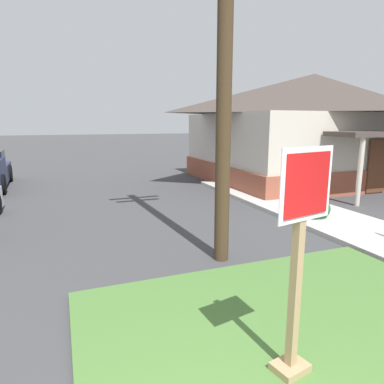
{
  "coord_description": "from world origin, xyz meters",
  "views": [
    {
      "loc": [
        -0.82,
        -1.08,
        2.65
      ],
      "look_at": [
        1.43,
        4.79,
        1.36
      ],
      "focal_mm": 31.85,
      "sensor_mm": 36.0,
      "label": 1
    }
  ],
  "objects": [
    {
      "name": "grass_corner_patch",
      "position": [
        1.91,
        1.52,
        0.04
      ],
      "size": [
        5.56,
        5.15,
        0.08
      ],
      "primitive_type": "cube",
      "color": "#477033",
      "rests_on": "ground"
    },
    {
      "name": "sidewalk_strip",
      "position": [
        5.89,
        5.16,
        0.06
      ],
      "size": [
        2.2,
        14.57,
        0.12
      ],
      "primitive_type": "cube",
      "color": "#B2AFA8",
      "rests_on": "ground"
    },
    {
      "name": "stop_sign",
      "position": [
        1.28,
        1.47,
        1.22
      ],
      "size": [
        0.68,
        0.35,
        2.35
      ],
      "color": "#A3845B",
      "rests_on": "grass_corner_patch"
    },
    {
      "name": "manhole_cover",
      "position": [
        0.39,
        2.86,
        0.01
      ],
      "size": [
        0.7,
        0.7,
        0.02
      ],
      "primitive_type": "cylinder",
      "color": "black",
      "rests_on": "ground"
    },
    {
      "name": "corner_house",
      "position": [
        10.2,
        12.02,
        2.47
      ],
      "size": [
        10.15,
        9.12,
        4.82
      ],
      "color": "brown",
      "rests_on": "ground"
    },
    {
      "name": "shrub_by_curb",
      "position": [
        5.53,
        6.19,
        0.35
      ],
      "size": [
        0.91,
        0.91,
        0.7
      ],
      "primitive_type": "ellipsoid",
      "color": "#285734",
      "rests_on": "ground"
    }
  ]
}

